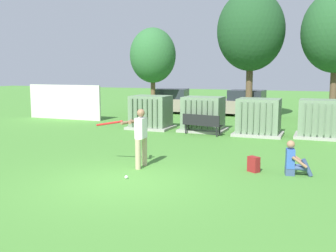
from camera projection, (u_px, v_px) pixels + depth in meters
ground_plane at (121, 183)px, 10.12m from camera, size 96.00×96.00×0.00m
fence_panel at (64, 102)px, 23.03m from camera, size 4.80×0.12×2.00m
transformer_west at (151, 113)px, 19.30m from camera, size 2.10×1.70×1.62m
transformer_mid_west at (203, 115)px, 18.49m from camera, size 2.10×1.70×1.62m
transformer_mid_east at (259, 117)px, 17.35m from camera, size 2.10×1.70×1.62m
transformer_east at (321, 119)px, 16.72m from camera, size 2.10×1.70×1.62m
park_bench at (202, 123)px, 17.42m from camera, size 1.84×0.72×0.92m
batter at (139, 135)px, 11.61m from camera, size 1.60×0.72×1.74m
sports_ball at (126, 177)px, 10.47m from camera, size 0.09×0.09×0.09m
seated_spectator at (294, 161)px, 10.82m from camera, size 0.76×0.60×0.96m
backpack at (254, 164)px, 11.17m from camera, size 0.38×0.37×0.44m
tree_left at (153, 56)px, 24.44m from camera, size 2.85×2.85×5.44m
tree_center_left at (251, 31)px, 22.67m from camera, size 3.86×3.86×7.38m
parked_car_leftmost at (170, 102)px, 26.34m from camera, size 4.35×2.24×1.62m
parked_car_left_of_center at (245, 104)px, 24.63m from camera, size 4.30×2.13×1.62m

